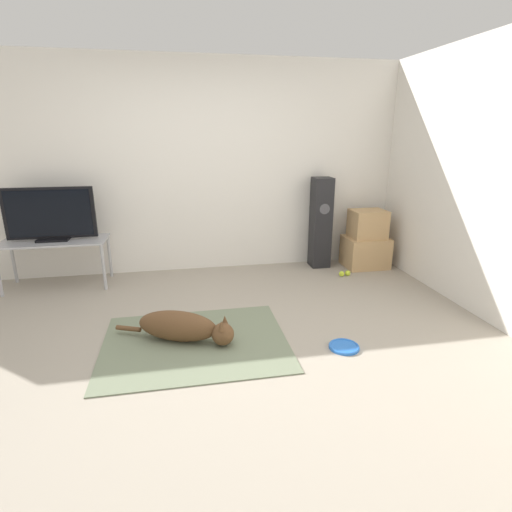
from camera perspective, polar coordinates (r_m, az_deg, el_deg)
name	(u,v)px	position (r m, az deg, el deg)	size (l,w,h in m)	color
ground_plane	(211,349)	(3.37, -6.42, -13.06)	(12.00, 12.00, 0.00)	#9E9384
wall_back	(193,168)	(5.03, -8.93, 12.26)	(8.00, 0.06, 2.55)	silver
area_rug	(195,343)	(3.47, -8.64, -12.13)	(1.53, 1.21, 0.01)	slate
dog	(184,327)	(3.45, -10.29, -9.95)	(0.99, 0.48, 0.26)	brown
frisbee	(344,347)	(3.44, 12.46, -12.53)	(0.25, 0.25, 0.03)	blue
cardboard_box_lower	(365,252)	(5.42, 15.33, 0.57)	(0.54, 0.44, 0.39)	tan
cardboard_box_upper	(368,224)	(5.33, 15.68, 4.43)	(0.43, 0.35, 0.36)	tan
floor_speaker	(321,223)	(5.22, 9.23, 4.69)	(0.24, 0.24, 1.16)	black
tv_stand	(55,246)	(5.01, -26.82, 1.30)	(1.13, 0.49, 0.54)	#A8A8AD
tv	(50,215)	(4.94, -27.36, 5.25)	(0.94, 0.20, 0.59)	black
tennis_ball_by_boxes	(342,274)	(5.02, 12.14, -2.50)	(0.07, 0.07, 0.07)	#C6E033
tennis_ball_near_speaker	(348,273)	(5.06, 12.97, -2.39)	(0.07, 0.07, 0.07)	#C6E033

